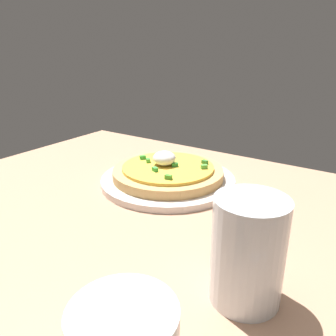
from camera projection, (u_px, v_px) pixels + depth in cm
name	position (u px, v px, depth cm)	size (l,w,h in cm)	color
dining_table	(149.00, 222.00, 57.43)	(97.16, 77.27, 2.76)	tan
plate	(168.00, 180.00, 69.87)	(27.63, 27.63, 1.30)	silver
pizza	(168.00, 171.00, 69.22)	(22.73, 22.73, 5.35)	tan
cup_far	(247.00, 254.00, 36.60)	(8.03, 8.03, 12.42)	silver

